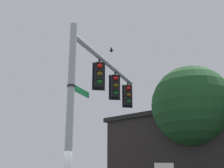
{
  "coord_description": "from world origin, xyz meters",
  "views": [
    {
      "loc": [
        0.2,
        9.75,
        1.66
      ],
      "look_at": [
        -1.89,
        -2.96,
        5.78
      ],
      "focal_mm": 47.73,
      "sensor_mm": 36.0,
      "label": 1
    }
  ],
  "objects_px": {
    "street_name_sign": "(77,89)",
    "traffic_light_mid_inner": "(115,86)",
    "traffic_light_nearest_pole": "(99,75)",
    "traffic_light_mid_outer": "(128,95)",
    "bird_flying": "(111,50)"
  },
  "relations": [
    {
      "from": "traffic_light_nearest_pole",
      "to": "street_name_sign",
      "type": "height_order",
      "value": "traffic_light_nearest_pole"
    },
    {
      "from": "traffic_light_nearest_pole",
      "to": "street_name_sign",
      "type": "distance_m",
      "value": 2.08
    },
    {
      "from": "traffic_light_mid_outer",
      "to": "bird_flying",
      "type": "relative_size",
      "value": 3.13
    },
    {
      "from": "street_name_sign",
      "to": "bird_flying",
      "type": "xyz_separation_m",
      "value": [
        -1.95,
        -4.43,
        3.6
      ]
    },
    {
      "from": "traffic_light_mid_outer",
      "to": "street_name_sign",
      "type": "xyz_separation_m",
      "value": [
        2.81,
        4.37,
        -1.11
      ]
    },
    {
      "from": "traffic_light_mid_outer",
      "to": "bird_flying",
      "type": "xyz_separation_m",
      "value": [
        0.86,
        -0.06,
        2.49
      ]
    },
    {
      "from": "traffic_light_nearest_pole",
      "to": "street_name_sign",
      "type": "xyz_separation_m",
      "value": [
        0.96,
        1.47,
        -1.11
      ]
    },
    {
      "from": "traffic_light_mid_outer",
      "to": "traffic_light_nearest_pole",
      "type": "bearing_deg",
      "value": 57.36
    },
    {
      "from": "street_name_sign",
      "to": "traffic_light_mid_inner",
      "type": "bearing_deg",
      "value": -122.83
    },
    {
      "from": "traffic_light_mid_inner",
      "to": "street_name_sign",
      "type": "bearing_deg",
      "value": 57.17
    },
    {
      "from": "traffic_light_mid_inner",
      "to": "street_name_sign",
      "type": "xyz_separation_m",
      "value": [
        1.88,
        2.92,
        -1.11
      ]
    },
    {
      "from": "traffic_light_mid_outer",
      "to": "street_name_sign",
      "type": "height_order",
      "value": "traffic_light_mid_outer"
    },
    {
      "from": "traffic_light_nearest_pole",
      "to": "traffic_light_mid_inner",
      "type": "relative_size",
      "value": 1.0
    },
    {
      "from": "traffic_light_mid_inner",
      "to": "bird_flying",
      "type": "height_order",
      "value": "bird_flying"
    },
    {
      "from": "traffic_light_mid_inner",
      "to": "traffic_light_nearest_pole",
      "type": "bearing_deg",
      "value": 57.36
    }
  ]
}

